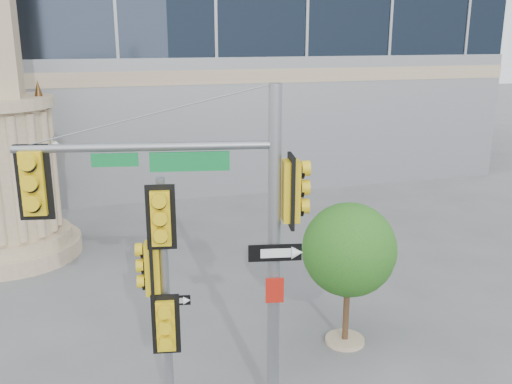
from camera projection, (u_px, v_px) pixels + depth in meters
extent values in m
plane|color=#545456|center=(270.00, 380.00, 11.86)|extent=(120.00, 120.00, 0.00)
cylinder|color=tan|center=(12.00, 247.00, 18.53)|extent=(4.40, 4.40, 0.50)
cylinder|color=tan|center=(10.00, 236.00, 18.42)|extent=(3.80, 3.80, 0.30)
cylinder|color=tan|center=(2.00, 171.00, 17.84)|extent=(3.00, 3.00, 4.00)
cone|color=#472D14|center=(38.00, 88.00, 17.50)|extent=(0.24, 0.24, 0.50)
cylinder|color=slate|center=(274.00, 258.00, 10.20)|extent=(0.23, 0.23, 6.18)
cylinder|color=slate|center=(146.00, 147.00, 9.45)|extent=(4.28, 0.95, 0.14)
cube|color=#0E7833|center=(190.00, 161.00, 9.57)|extent=(1.32, 0.29, 0.33)
cube|color=yellow|center=(34.00, 182.00, 9.44)|extent=(0.61, 0.39, 1.29)
cube|color=yellow|center=(291.00, 191.00, 9.89)|extent=(0.39, 0.61, 1.29)
cube|color=black|center=(275.00, 253.00, 10.02)|extent=(0.94, 0.21, 0.31)
cube|color=#B01A10|center=(275.00, 290.00, 10.21)|extent=(0.33, 0.09, 0.47)
cylinder|color=slate|center=(166.00, 300.00, 10.33)|extent=(0.17, 0.17, 4.59)
cube|color=yellow|center=(161.00, 217.00, 9.69)|extent=(0.54, 0.34, 1.15)
cube|color=yellow|center=(153.00, 268.00, 10.14)|extent=(0.34, 0.54, 1.15)
cube|color=yellow|center=(166.00, 324.00, 10.23)|extent=(0.54, 0.34, 1.15)
cube|color=black|center=(175.00, 300.00, 10.23)|extent=(0.56, 0.13, 0.18)
cylinder|color=tan|center=(345.00, 340.00, 13.32)|extent=(0.91, 0.91, 0.10)
cylinder|color=#382314|center=(346.00, 307.00, 13.09)|extent=(0.14, 0.14, 1.81)
sphere|color=#166019|center=(349.00, 249.00, 12.71)|extent=(2.12, 2.12, 2.12)
sphere|color=#166019|center=(362.00, 256.00, 13.14)|extent=(1.31, 1.31, 1.31)
sphere|color=#166019|center=(339.00, 266.00, 12.45)|extent=(1.11, 1.11, 1.11)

